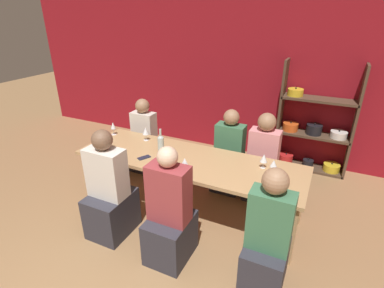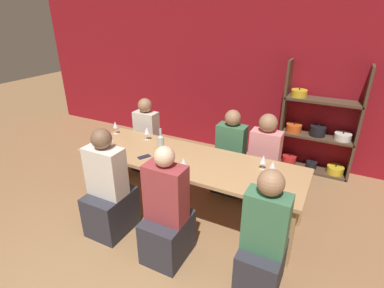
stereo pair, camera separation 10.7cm
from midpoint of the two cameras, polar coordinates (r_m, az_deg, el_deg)
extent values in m
cube|color=maroon|center=(5.07, 9.74, 12.83)|extent=(8.80, 0.06, 2.70)
cube|color=#4C3828|center=(4.87, 15.91, 5.52)|extent=(0.04, 0.30, 1.67)
cube|color=#4C3828|center=(4.83, 28.02, 3.36)|extent=(0.04, 0.30, 1.67)
cube|color=#4C3828|center=(5.14, 20.53, -4.12)|extent=(1.04, 0.30, 0.04)
cylinder|color=red|center=(5.13, 16.86, -2.57)|extent=(0.22, 0.22, 0.13)
sphere|color=black|center=(5.09, 16.97, -1.78)|extent=(0.02, 0.02, 0.02)
cylinder|color=black|center=(5.11, 20.65, -3.40)|extent=(0.16, 0.16, 0.11)
sphere|color=black|center=(5.08, 20.76, -2.73)|extent=(0.02, 0.02, 0.02)
cylinder|color=gold|center=(5.11, 24.48, -4.09)|extent=(0.24, 0.24, 0.11)
sphere|color=black|center=(5.08, 24.61, -3.41)|extent=(0.02, 0.02, 0.02)
cube|color=#4C3828|center=(4.91, 21.47, 1.62)|extent=(1.04, 0.30, 0.04)
cylinder|color=#E0561E|center=(4.91, 17.63, 3.16)|extent=(0.23, 0.23, 0.12)
sphere|color=black|center=(4.89, 17.74, 3.93)|extent=(0.02, 0.02, 0.02)
cylinder|color=black|center=(4.88, 21.64, 2.61)|extent=(0.23, 0.23, 0.15)
sphere|color=black|center=(4.85, 21.80, 3.56)|extent=(0.02, 0.02, 0.02)
cylinder|color=silver|center=(4.89, 25.59, 1.62)|extent=(0.23, 0.23, 0.10)
sphere|color=black|center=(4.87, 25.71, 2.28)|extent=(0.02, 0.02, 0.02)
cube|color=#4C3828|center=(4.74, 22.51, 7.84)|extent=(1.04, 0.30, 0.04)
cylinder|color=gold|center=(4.75, 18.48, 9.33)|extent=(0.23, 0.23, 0.10)
sphere|color=black|center=(4.74, 18.58, 10.07)|extent=(0.02, 0.02, 0.02)
cube|color=tan|center=(3.52, -1.57, -3.13)|extent=(2.70, 0.85, 0.04)
cube|color=tan|center=(4.15, -19.72, -5.92)|extent=(0.08, 0.08, 0.69)
cube|color=tan|center=(3.15, 17.37, -16.22)|extent=(0.08, 0.08, 0.69)
cube|color=tan|center=(4.58, -13.84, -2.13)|extent=(0.08, 0.08, 0.69)
cube|color=tan|center=(3.71, 19.15, -9.68)|extent=(0.08, 0.08, 0.69)
cylinder|color=#B2C6C1|center=(3.58, -6.78, -0.46)|extent=(0.08, 0.08, 0.23)
cone|color=#B2C6C1|center=(3.52, -6.89, 1.48)|extent=(0.08, 0.08, 0.03)
cylinder|color=#B2C6C1|center=(3.50, -6.93, 2.28)|extent=(0.03, 0.03, 0.07)
cylinder|color=white|center=(4.06, -9.46, 0.74)|extent=(0.07, 0.07, 0.00)
cylinder|color=white|center=(4.04, -9.50, 1.30)|extent=(0.01, 0.01, 0.08)
cone|color=white|center=(4.01, -9.59, 2.48)|extent=(0.08, 0.08, 0.10)
cylinder|color=maroon|center=(4.01, -9.57, 2.15)|extent=(0.05, 0.05, 0.04)
cylinder|color=white|center=(3.27, -2.32, -5.04)|extent=(0.06, 0.06, 0.00)
cylinder|color=white|center=(3.25, -2.33, -4.48)|extent=(0.01, 0.01, 0.07)
cone|color=white|center=(3.22, -2.35, -3.33)|extent=(0.08, 0.08, 0.08)
cylinder|color=maroon|center=(3.23, -2.35, -3.64)|extent=(0.04, 0.04, 0.03)
cylinder|color=white|center=(3.76, -16.92, -2.04)|extent=(0.07, 0.07, 0.00)
cylinder|color=white|center=(3.74, -16.99, -1.52)|extent=(0.01, 0.01, 0.07)
cone|color=white|center=(3.71, -17.15, -0.38)|extent=(0.07, 0.07, 0.09)
cylinder|color=white|center=(3.31, 14.17, -5.48)|extent=(0.06, 0.06, 0.00)
cylinder|color=white|center=(3.29, 14.25, -4.83)|extent=(0.01, 0.01, 0.08)
cone|color=white|center=(3.25, 14.39, -3.60)|extent=(0.07, 0.07, 0.08)
cylinder|color=white|center=(3.12, 15.29, -7.54)|extent=(0.07, 0.07, 0.00)
cylinder|color=white|center=(3.10, 15.38, -6.84)|extent=(0.01, 0.01, 0.08)
cone|color=white|center=(3.06, 15.56, -5.48)|extent=(0.06, 0.06, 0.08)
cylinder|color=white|center=(3.94, -15.96, -0.66)|extent=(0.06, 0.06, 0.00)
cylinder|color=white|center=(3.92, -16.02, -0.15)|extent=(0.01, 0.01, 0.07)
cone|color=white|center=(3.89, -16.15, 0.85)|extent=(0.07, 0.07, 0.07)
cylinder|color=maroon|center=(3.90, -16.12, 0.60)|extent=(0.04, 0.04, 0.03)
cylinder|color=white|center=(3.40, 12.46, -4.40)|extent=(0.06, 0.06, 0.00)
cylinder|color=white|center=(3.38, 12.51, -3.85)|extent=(0.01, 0.01, 0.07)
cone|color=white|center=(3.35, 12.64, -2.63)|extent=(0.08, 0.08, 0.09)
cylinder|color=white|center=(4.34, -15.32, 1.78)|extent=(0.07, 0.07, 0.00)
cylinder|color=white|center=(4.32, -15.38, 2.32)|extent=(0.01, 0.01, 0.09)
cone|color=white|center=(4.29, -15.51, 3.42)|extent=(0.07, 0.07, 0.09)
cylinder|color=beige|center=(4.30, -15.48, 3.12)|extent=(0.04, 0.04, 0.04)
cube|color=#1E2338|center=(3.58, -9.97, -2.57)|extent=(0.13, 0.17, 0.01)
cube|color=#2D2D38|center=(3.18, -5.13, -17.29)|extent=(0.39, 0.49, 0.47)
cube|color=#99383D|center=(2.85, -5.52, -9.42)|extent=(0.39, 0.22, 0.58)
sphere|color=beige|center=(2.66, -5.85, -2.47)|extent=(0.19, 0.19, 0.19)
cube|color=#2D2D38|center=(4.16, 12.18, -6.97)|extent=(0.38, 0.48, 0.42)
cube|color=pink|center=(3.94, 12.78, -1.05)|extent=(0.38, 0.21, 0.53)
sphere|color=#9E7556|center=(3.79, 13.31, 4.10)|extent=(0.23, 0.23, 0.23)
cube|color=#2D2D38|center=(3.58, -15.84, -12.53)|extent=(0.41, 0.51, 0.49)
cube|color=silver|center=(3.30, -16.86, -5.31)|extent=(0.41, 0.23, 0.55)
sphere|color=brown|center=(3.14, -17.69, 0.73)|extent=(0.21, 0.21, 0.21)
cube|color=#2D2D38|center=(4.81, -9.40, -2.20)|extent=(0.36, 0.45, 0.42)
cube|color=silver|center=(4.62, -9.79, 2.93)|extent=(0.36, 0.20, 0.51)
sphere|color=#9E7556|center=(4.51, -10.12, 7.17)|extent=(0.21, 0.21, 0.21)
cube|color=#2D2D38|center=(3.00, 12.53, -21.47)|extent=(0.37, 0.46, 0.43)
cube|color=#3D7551|center=(2.67, 13.52, -14.04)|extent=(0.37, 0.20, 0.56)
sphere|color=#9E7556|center=(2.45, 14.40, -6.89)|extent=(0.22, 0.22, 0.22)
cube|color=#2D2D38|center=(4.27, 6.20, -5.56)|extent=(0.38, 0.48, 0.44)
cube|color=#3D7551|center=(4.05, 6.50, 0.25)|extent=(0.38, 0.21, 0.51)
sphere|color=#9E7556|center=(3.92, 6.75, 5.07)|extent=(0.21, 0.21, 0.21)
camera|label=1|loc=(0.05, -90.87, -0.40)|focal=28.00mm
camera|label=2|loc=(0.05, 89.13, 0.40)|focal=28.00mm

